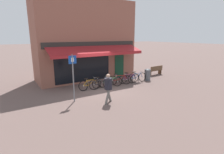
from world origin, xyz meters
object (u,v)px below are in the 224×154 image
object	(u,v)px
park_bench	(155,70)
litter_bin	(147,74)
parking_sign	(73,73)
bicycle_orange	(90,84)
bicycle_green	(110,82)
bicycle_blue	(137,77)
pedestrian_adult	(108,86)
bicycle_black	(101,84)
bicycle_purple	(129,78)
bicycle_red	(120,80)

from	to	relation	value
park_bench	litter_bin	bearing A→B (deg)	-155.16
parking_sign	bicycle_orange	bearing A→B (deg)	41.77
bicycle_orange	bicycle_green	bearing A→B (deg)	-6.02
bicycle_blue	pedestrian_adult	bearing A→B (deg)	-146.78
bicycle_orange	park_bench	size ratio (longest dim) A/B	1.04
bicycle_black	bicycle_blue	xyz separation A→B (m)	(3.30, 0.06, 0.00)
litter_bin	park_bench	distance (m)	2.37
parking_sign	park_bench	world-z (taller)	parking_sign
bicycle_orange	bicycle_purple	xyz separation A→B (m)	(3.30, -0.06, 0.02)
bicycle_purple	parking_sign	size ratio (longest dim) A/B	0.67
bicycle_purple	bicycle_blue	world-z (taller)	bicycle_blue
bicycle_purple	bicycle_blue	bearing A→B (deg)	-1.37
bicycle_orange	bicycle_black	size ratio (longest dim) A/B	0.99
bicycle_orange	bicycle_black	distance (m)	0.77
bicycle_green	bicycle_blue	distance (m)	2.49
bicycle_red	pedestrian_adult	size ratio (longest dim) A/B	1.06
bicycle_red	parking_sign	world-z (taller)	parking_sign
bicycle_black	bicycle_blue	world-z (taller)	bicycle_blue
bicycle_blue	park_bench	distance (m)	3.42
bicycle_blue	pedestrian_adult	size ratio (longest dim) A/B	1.08
bicycle_red	bicycle_blue	world-z (taller)	bicycle_blue
bicycle_black	bicycle_purple	distance (m)	2.58
parking_sign	litter_bin	bearing A→B (deg)	11.12
bicycle_red	bicycle_purple	bearing A→B (deg)	14.96
bicycle_black	park_bench	size ratio (longest dim) A/B	1.06
bicycle_blue	parking_sign	world-z (taller)	parking_sign
bicycle_black	pedestrian_adult	world-z (taller)	pedestrian_adult
bicycle_purple	litter_bin	size ratio (longest dim) A/B	1.77
bicycle_orange	bicycle_black	xyz separation A→B (m)	(0.73, -0.24, 0.02)
litter_bin	bicycle_black	bearing A→B (deg)	-178.95
bicycle_purple	park_bench	distance (m)	4.08
bicycle_red	bicycle_orange	bearing A→B (deg)	-160.68
bicycle_blue	litter_bin	world-z (taller)	litter_bin
bicycle_black	park_bench	bearing A→B (deg)	21.66
parking_sign	park_bench	xyz separation A→B (m)	(8.94, 2.47, -1.15)
bicycle_blue	bicycle_red	bearing A→B (deg)	175.42
bicycle_black	pedestrian_adult	size ratio (longest dim) A/B	1.04
bicycle_black	bicycle_red	bearing A→B (deg)	19.26
bicycle_purple	parking_sign	world-z (taller)	parking_sign
pedestrian_adult	bicycle_purple	bearing A→B (deg)	-142.41
park_bench	bicycle_green	bearing A→B (deg)	-172.35
bicycle_blue	pedestrian_adult	world-z (taller)	pedestrian_adult
bicycle_blue	parking_sign	distance (m)	5.99
bicycle_black	parking_sign	distance (m)	2.99
bicycle_red	bicycle_black	bearing A→B (deg)	-152.64
pedestrian_adult	park_bench	xyz separation A→B (m)	(7.44, 3.69, -0.52)
bicycle_black	bicycle_green	bearing A→B (deg)	17.27
bicycle_orange	bicycle_red	world-z (taller)	bicycle_red
bicycle_orange	litter_bin	size ratio (longest dim) A/B	1.69
bicycle_red	bicycle_purple	size ratio (longest dim) A/B	0.99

